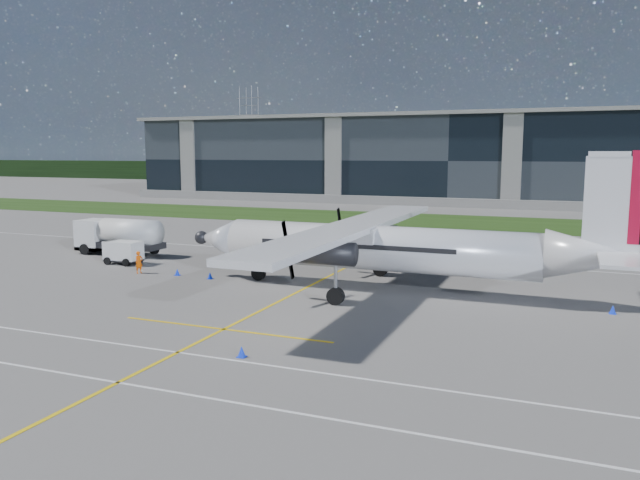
# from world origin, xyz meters

# --- Properties ---
(ground) EXTENTS (400.00, 400.00, 0.00)m
(ground) POSITION_xyz_m (0.00, 40.00, 0.00)
(ground) COLOR #615F5C
(ground) RESTS_ON ground
(grass_strip) EXTENTS (400.00, 18.00, 0.04)m
(grass_strip) POSITION_xyz_m (0.00, 48.00, 0.02)
(grass_strip) COLOR #1C380F
(grass_strip) RESTS_ON ground
(terminal_building) EXTENTS (120.00, 20.00, 15.00)m
(terminal_building) POSITION_xyz_m (0.00, 80.00, 7.50)
(terminal_building) COLOR black
(terminal_building) RESTS_ON ground
(tree_line) EXTENTS (400.00, 6.00, 6.00)m
(tree_line) POSITION_xyz_m (0.00, 140.00, 3.00)
(tree_line) COLOR black
(tree_line) RESTS_ON ground
(pylon_west) EXTENTS (9.00, 4.60, 30.00)m
(pylon_west) POSITION_xyz_m (-80.00, 150.00, 15.00)
(pylon_west) COLOR gray
(pylon_west) RESTS_ON ground
(yellow_taxiway_centerline) EXTENTS (0.20, 70.00, 0.01)m
(yellow_taxiway_centerline) POSITION_xyz_m (3.00, 10.00, 0.01)
(yellow_taxiway_centerline) COLOR yellow
(yellow_taxiway_centerline) RESTS_ON ground
(white_lane_line) EXTENTS (90.00, 0.15, 0.01)m
(white_lane_line) POSITION_xyz_m (0.00, -14.00, 0.01)
(white_lane_line) COLOR white
(white_lane_line) RESTS_ON ground
(turboprop_aircraft) EXTENTS (29.09, 30.17, 9.05)m
(turboprop_aircraft) POSITION_xyz_m (8.61, 5.61, 4.52)
(turboprop_aircraft) COLOR silver
(turboprop_aircraft) RESTS_ON ground
(fuel_tanker_truck) EXTENTS (8.50, 2.76, 3.19)m
(fuel_tanker_truck) POSITION_xyz_m (-18.18, 10.92, 1.59)
(fuel_tanker_truck) COLOR silver
(fuel_tanker_truck) RESTS_ON ground
(baggage_tug) EXTENTS (3.07, 1.84, 1.84)m
(baggage_tug) POSITION_xyz_m (-14.22, 7.30, 0.92)
(baggage_tug) COLOR silver
(baggage_tug) RESTS_ON ground
(ground_crew_person) EXTENTS (0.80, 0.92, 1.90)m
(ground_crew_person) POSITION_xyz_m (-10.51, 4.53, 0.95)
(ground_crew_person) COLOR #F25907
(ground_crew_person) RESTS_ON ground
(safety_cone_tail) EXTENTS (0.36, 0.36, 0.50)m
(safety_cone_tail) POSITION_xyz_m (21.53, 4.84, 0.25)
(safety_cone_tail) COLOR #0E31F1
(safety_cone_tail) RESTS_ON ground
(safety_cone_portwing) EXTENTS (0.36, 0.36, 0.50)m
(safety_cone_portwing) POSITION_xyz_m (5.98, -9.46, 0.25)
(safety_cone_portwing) COLOR #0E31F1
(safety_cone_portwing) RESTS_ON ground
(safety_cone_nose_port) EXTENTS (0.36, 0.36, 0.50)m
(safety_cone_nose_port) POSITION_xyz_m (-4.50, 4.70, 0.25)
(safety_cone_nose_port) COLOR #0E31F1
(safety_cone_nose_port) RESTS_ON ground
(safety_cone_stbdwing) EXTENTS (0.36, 0.36, 0.50)m
(safety_cone_stbdwing) POSITION_xyz_m (6.65, 20.74, 0.25)
(safety_cone_stbdwing) COLOR #0E31F1
(safety_cone_stbdwing) RESTS_ON ground
(safety_cone_fwd) EXTENTS (0.36, 0.36, 0.50)m
(safety_cone_fwd) POSITION_xyz_m (-7.41, 4.92, 0.25)
(safety_cone_fwd) COLOR #0E31F1
(safety_cone_fwd) RESTS_ON ground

